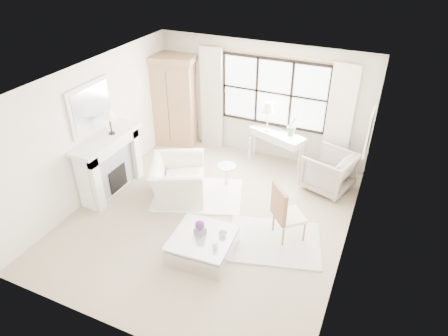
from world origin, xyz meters
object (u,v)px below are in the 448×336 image
Objects in this scene: club_armchair at (178,179)px; coffee_table at (203,246)px; armoire at (174,100)px; console_table at (276,148)px.

club_armchair reaches higher than coffee_table.
armoire reaches higher than club_armchair.
armoire is 1.63× the size of console_table.
armoire is at bearing 4.96° from club_armchair.
club_armchair is at bearing 128.96° from coffee_table.
console_table is at bearing 82.80° from coffee_table.
armoire is at bearing 122.11° from coffee_table.
console_table is 1.29× the size of coffee_table.
coffee_table is at bearing -72.66° from console_table.
armoire is at bearing -158.85° from console_table.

